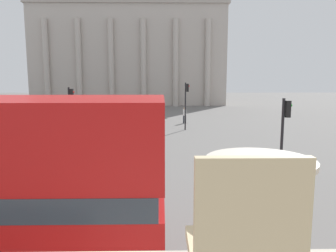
{
  "coord_description": "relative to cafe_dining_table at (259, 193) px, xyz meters",
  "views": [
    {
      "loc": [
        1.07,
        -2.09,
        4.58
      ],
      "look_at": [
        1.43,
        15.91,
        1.92
      ],
      "focal_mm": 35.0,
      "sensor_mm": 36.0,
      "label": 1
    }
  ],
  "objects": [
    {
      "name": "cafe_dining_table",
      "position": [
        0.0,
        0.0,
        0.0
      ],
      "size": [
        0.6,
        0.6,
        0.73
      ],
      "color": "#2D2D30",
      "rests_on": "cafe_floor_slab"
    },
    {
      "name": "cafe_chair_0",
      "position": [
        -0.23,
        -0.57,
        -0.02
      ],
      "size": [
        0.4,
        0.4,
        0.91
      ],
      "rotation": [
        0.0,
        0.0,
        0.01
      ],
      "color": "#D1B789",
      "rests_on": "cafe_floor_slab"
    },
    {
      "name": "plaza_building_left",
      "position": [
        -6.0,
        57.67,
        4.44
      ],
      "size": [
        32.8,
        12.66,
        16.75
      ],
      "color": "#BCB2A8",
      "rests_on": "ground_plane"
    },
    {
      "name": "traffic_light_near",
      "position": [
        4.6,
        11.71,
        -1.49
      ],
      "size": [
        0.42,
        0.24,
        3.74
      ],
      "color": "black",
      "rests_on": "ground_plane"
    },
    {
      "name": "traffic_light_mid",
      "position": [
        -6.24,
        18.78,
        -1.34
      ],
      "size": [
        0.42,
        0.24,
        4.0
      ],
      "color": "black",
      "rests_on": "ground_plane"
    },
    {
      "name": "traffic_light_far",
      "position": [
        1.62,
        26.94,
        -1.24
      ],
      "size": [
        0.42,
        0.24,
        4.17
      ],
      "color": "black",
      "rests_on": "ground_plane"
    },
    {
      "name": "pedestrian_white",
      "position": [
        1.79,
        31.14,
        -3.01
      ],
      "size": [
        0.32,
        0.32,
        1.62
      ],
      "rotation": [
        0.0,
        0.0,
        5.44
      ],
      "color": "#282B33",
      "rests_on": "ground_plane"
    },
    {
      "name": "pedestrian_black",
      "position": [
        -6.2,
        12.98,
        -3.0
      ],
      "size": [
        0.32,
        0.32,
        1.64
      ],
      "rotation": [
        0.0,
        0.0,
        2.02
      ],
      "color": "#282B33",
      "rests_on": "ground_plane"
    },
    {
      "name": "pedestrian_yellow",
      "position": [
        -1.04,
        34.09,
        -2.95
      ],
      "size": [
        0.32,
        0.32,
        1.72
      ],
      "rotation": [
        0.0,
        0.0,
        0.84
      ],
      "color": "#282B33",
      "rests_on": "ground_plane"
    }
  ]
}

